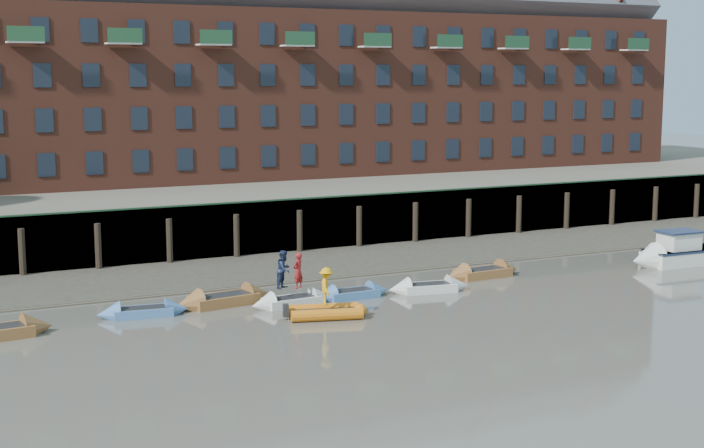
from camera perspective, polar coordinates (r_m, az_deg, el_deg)
ground at (r=39.48m, az=6.68°, el=-7.07°), size 220.00×220.00×0.00m
foreshore at (r=55.07m, az=-3.45°, el=-2.49°), size 110.00×8.00×0.50m
mud_band at (r=52.00m, az=-2.02°, el=-3.15°), size 110.00×1.60×0.10m
river_wall at (r=58.80m, az=-5.10°, el=-0.21°), size 110.00×1.23×3.30m
bank_terrace at (r=71.57m, az=-8.99°, el=1.33°), size 110.00×28.00×3.20m
apartment_terrace at (r=71.96m, az=-9.44°, el=10.32°), size 80.60×15.56×20.98m
rowboat_1 at (r=44.82m, az=-12.07°, el=-5.02°), size 4.13×1.66×1.17m
rowboat_2 at (r=46.31m, az=-7.46°, el=-4.39°), size 5.11×2.18×1.44m
rowboat_3 at (r=45.90m, az=-3.50°, el=-4.50°), size 4.20×1.50×1.20m
rowboat_4 at (r=47.35m, az=-0.00°, el=-4.08°), size 4.00×1.31×1.15m
rowboat_5 at (r=48.80m, az=4.48°, el=-3.71°), size 4.30×1.88×1.21m
rowboat_6 at (r=52.54m, az=7.62°, el=-2.83°), size 4.73×1.66×1.35m
rib_tender at (r=43.63m, az=-1.38°, el=-5.13°), size 3.57×2.40×0.60m
motor_launch at (r=58.04m, az=18.02°, el=-1.69°), size 6.07×2.13×2.48m
person_rower_a at (r=45.69m, az=-3.16°, el=-2.72°), size 0.73×0.67×1.68m
person_rower_b at (r=45.66m, az=-3.98°, el=-2.65°), size 1.12×1.10×1.81m
person_rib_crew at (r=43.31m, az=-1.49°, el=-3.66°), size 0.99×1.26×1.71m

